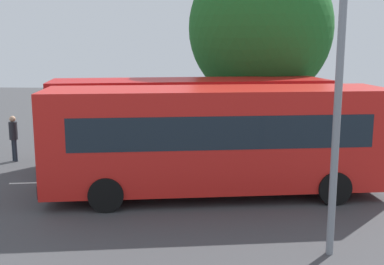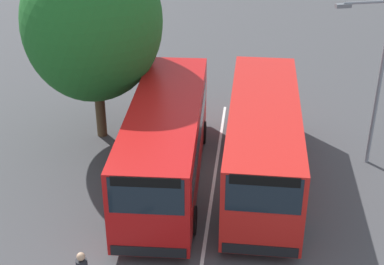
% 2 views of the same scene
% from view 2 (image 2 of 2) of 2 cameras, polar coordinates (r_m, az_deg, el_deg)
% --- Properties ---
extents(ground_plane, '(66.27, 66.27, 0.00)m').
position_cam_2_polar(ground_plane, '(21.86, 2.36, -4.54)').
color(ground_plane, '#424244').
extents(bus_far_left, '(10.35, 4.49, 3.24)m').
position_cam_2_polar(bus_far_left, '(20.74, -2.69, -0.76)').
color(bus_far_left, red).
rests_on(bus_far_left, ground).
extents(bus_center_left, '(10.32, 4.05, 3.24)m').
position_cam_2_polar(bus_center_left, '(20.93, 7.33, -0.69)').
color(bus_center_left, red).
rests_on(bus_center_left, ground).
extents(street_lamp, '(1.12, 2.07, 6.75)m').
position_cam_2_polar(street_lamp, '(22.22, 18.42, 5.84)').
color(street_lamp, gray).
rests_on(street_lamp, ground).
extents(depot_tree, '(6.27, 5.65, 8.50)m').
position_cam_2_polar(depot_tree, '(23.34, -10.17, 11.14)').
color(depot_tree, '#4C3823').
rests_on(depot_tree, ground).
extents(lane_stripe_outer_left, '(13.06, 2.19, 0.01)m').
position_cam_2_polar(lane_stripe_outer_left, '(21.86, 2.36, -4.53)').
color(lane_stripe_outer_left, silver).
rests_on(lane_stripe_outer_left, ground).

